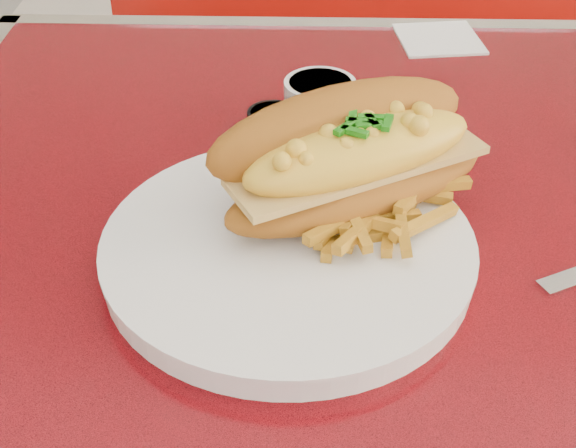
{
  "coord_description": "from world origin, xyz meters",
  "views": [
    {
      "loc": [
        -0.19,
        -0.64,
        1.2
      ],
      "look_at": [
        -0.2,
        -0.11,
        0.81
      ],
      "focal_mm": 50.0,
      "sensor_mm": 36.0,
      "label": 1
    }
  ],
  "objects_px": {
    "diner_table": "(479,316)",
    "dinner_plate": "(288,250)",
    "booth_bench_far": "(395,163)",
    "sauce_cup_left": "(272,122)",
    "gravy_ramekin": "(320,99)",
    "mac_hoagie": "(351,155)",
    "fork": "(365,203)"
  },
  "relations": [
    {
      "from": "dinner_plate",
      "to": "mac_hoagie",
      "type": "relative_size",
      "value": 1.41
    },
    {
      "from": "mac_hoagie",
      "to": "sauce_cup_left",
      "type": "xyz_separation_m",
      "value": [
        -0.07,
        0.15,
        -0.05
      ]
    },
    {
      "from": "dinner_plate",
      "to": "fork",
      "type": "distance_m",
      "value": 0.09
    },
    {
      "from": "booth_bench_far",
      "to": "dinner_plate",
      "type": "relative_size",
      "value": 3.05
    },
    {
      "from": "dinner_plate",
      "to": "sauce_cup_left",
      "type": "distance_m",
      "value": 0.21
    },
    {
      "from": "fork",
      "to": "gravy_ramekin",
      "type": "height_order",
      "value": "gravy_ramekin"
    },
    {
      "from": "mac_hoagie",
      "to": "fork",
      "type": "bearing_deg",
      "value": -43.09
    },
    {
      "from": "booth_bench_far",
      "to": "gravy_ramekin",
      "type": "height_order",
      "value": "booth_bench_far"
    },
    {
      "from": "diner_table",
      "to": "dinner_plate",
      "type": "relative_size",
      "value": 3.12
    },
    {
      "from": "diner_table",
      "to": "mac_hoagie",
      "type": "relative_size",
      "value": 4.41
    },
    {
      "from": "gravy_ramekin",
      "to": "sauce_cup_left",
      "type": "xyz_separation_m",
      "value": [
        -0.05,
        -0.04,
        -0.01
      ]
    },
    {
      "from": "diner_table",
      "to": "booth_bench_far",
      "type": "xyz_separation_m",
      "value": [
        0.0,
        0.81,
        -0.32
      ]
    },
    {
      "from": "diner_table",
      "to": "fork",
      "type": "relative_size",
      "value": 8.57
    },
    {
      "from": "gravy_ramekin",
      "to": "mac_hoagie",
      "type": "bearing_deg",
      "value": -82.41
    },
    {
      "from": "diner_table",
      "to": "sauce_cup_left",
      "type": "relative_size",
      "value": 22.94
    },
    {
      "from": "fork",
      "to": "gravy_ramekin",
      "type": "bearing_deg",
      "value": 18.41
    },
    {
      "from": "fork",
      "to": "sauce_cup_left",
      "type": "bearing_deg",
      "value": 36.62
    },
    {
      "from": "fork",
      "to": "gravy_ramekin",
      "type": "distance_m",
      "value": 0.2
    },
    {
      "from": "diner_table",
      "to": "fork",
      "type": "height_order",
      "value": "fork"
    },
    {
      "from": "mac_hoagie",
      "to": "gravy_ramekin",
      "type": "bearing_deg",
      "value": 68.67
    },
    {
      "from": "booth_bench_far",
      "to": "sauce_cup_left",
      "type": "bearing_deg",
      "value": -107.66
    },
    {
      "from": "dinner_plate",
      "to": "sauce_cup_left",
      "type": "bearing_deg",
      "value": 95.91
    },
    {
      "from": "booth_bench_far",
      "to": "dinner_plate",
      "type": "height_order",
      "value": "booth_bench_far"
    },
    {
      "from": "dinner_plate",
      "to": "sauce_cup_left",
      "type": "relative_size",
      "value": 7.34
    },
    {
      "from": "fork",
      "to": "sauce_cup_left",
      "type": "height_order",
      "value": "sauce_cup_left"
    },
    {
      "from": "dinner_plate",
      "to": "mac_hoagie",
      "type": "bearing_deg",
      "value": 49.12
    },
    {
      "from": "fork",
      "to": "gravy_ramekin",
      "type": "relative_size",
      "value": 1.74
    },
    {
      "from": "fork",
      "to": "mac_hoagie",
      "type": "bearing_deg",
      "value": 82.66
    },
    {
      "from": "mac_hoagie",
      "to": "fork",
      "type": "xyz_separation_m",
      "value": [
        0.01,
        -0.0,
        -0.05
      ]
    },
    {
      "from": "diner_table",
      "to": "booth_bench_far",
      "type": "height_order",
      "value": "booth_bench_far"
    },
    {
      "from": "booth_bench_far",
      "to": "gravy_ramekin",
      "type": "xyz_separation_m",
      "value": [
        -0.17,
        -0.67,
        0.51
      ]
    },
    {
      "from": "sauce_cup_left",
      "to": "dinner_plate",
      "type": "bearing_deg",
      "value": -84.09
    }
  ]
}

